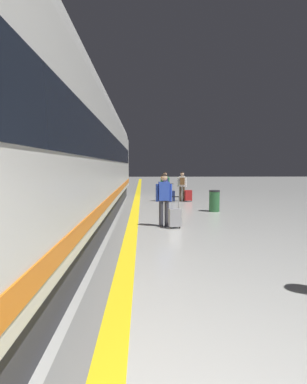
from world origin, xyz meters
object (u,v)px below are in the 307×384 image
at_px(suitcase_mid, 188,195).
at_px(passenger_far, 165,184).
at_px(waste_bin, 214,201).
at_px(passenger_near, 164,196).
at_px(suitcase_near, 175,218).
at_px(passenger_mid, 182,184).
at_px(suitcase_far, 171,196).
at_px(high_speed_train, 28,139).

bearing_deg(suitcase_mid, passenger_far, 174.06).
xyz_separation_m(suitcase_mid, waste_bin, (0.57, -4.07, 0.12)).
bearing_deg(passenger_near, suitcase_near, -44.69).
xyz_separation_m(passenger_near, passenger_mid, (1.48, 7.74, -0.02)).
bearing_deg(suitcase_far, high_speed_train, -109.57).
xyz_separation_m(suitcase_near, suitcase_far, (0.55, 7.73, -0.01)).
height_order(suitcase_near, suitcase_far, suitcase_near).
relative_size(high_speed_train, suitcase_far, 32.21).
height_order(suitcase_mid, waste_bin, waste_bin).
bearing_deg(high_speed_train, suitcase_far, 70.43).
bearing_deg(passenger_near, passenger_mid, 79.15).
xyz_separation_m(passenger_far, waste_bin, (1.82, -4.20, -0.50)).
bearing_deg(suitcase_far, suitcase_near, -94.06).
relative_size(suitcase_near, suitcase_far, 1.01).
relative_size(high_speed_train, passenger_near, 18.91).
bearing_deg(high_speed_train, waste_bin, 52.69).
distance_m(high_speed_train, suitcase_near, 5.18).
height_order(passenger_mid, passenger_far, passenger_mid).
bearing_deg(suitcase_mid, suitcase_far, -169.87).
bearing_deg(suitcase_near, passenger_far, 88.35).
bearing_deg(passenger_near, passenger_far, 85.91).
bearing_deg(suitcase_mid, passenger_mid, 153.98).
bearing_deg(suitcase_mid, suitcase_near, -100.65).
relative_size(passenger_near, passenger_far, 1.05).
bearing_deg(passenger_mid, waste_bin, -78.14).
distance_m(high_speed_train, waste_bin, 9.17).
bearing_deg(passenger_mid, suitcase_near, -98.22).
height_order(suitcase_near, waste_bin, suitcase_near).
distance_m(passenger_near, suitcase_far, 7.49).
height_order(suitcase_mid, passenger_far, passenger_far).
relative_size(passenger_far, waste_bin, 1.77).
distance_m(passenger_far, suitcase_far, 0.76).
bearing_deg(waste_bin, high_speed_train, -127.31).
height_order(high_speed_train, suitcase_far, high_speed_train).
height_order(suitcase_near, suitcase_mid, suitcase_near).
xyz_separation_m(high_speed_train, suitcase_mid, (4.85, 11.18, -2.17)).
relative_size(suitcase_near, passenger_mid, 0.62).
distance_m(suitcase_near, waste_bin, 4.34).
relative_size(suitcase_near, suitcase_mid, 1.62).
distance_m(passenger_mid, passenger_far, 0.93).
height_order(high_speed_train, passenger_mid, high_speed_train).
distance_m(passenger_near, passenger_far, 7.73).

